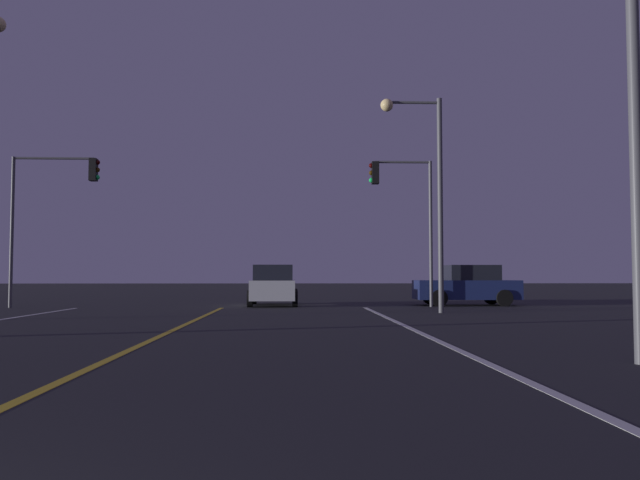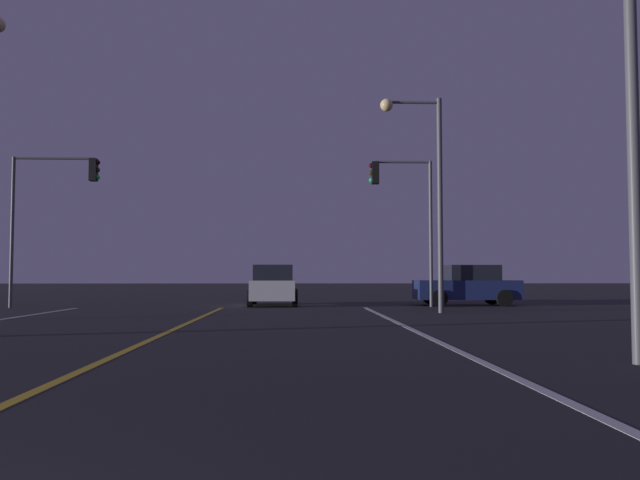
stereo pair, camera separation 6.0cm
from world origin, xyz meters
TOP-DOWN VIEW (x-y plane):
  - lane_edge_right at (5.61, 9.09)m, footprint 0.16×30.18m
  - lane_center_divider at (0.00, 9.09)m, footprint 0.16×30.18m
  - car_crossing_side at (10.15, 25.93)m, footprint 4.30×2.02m
  - car_ahead_far at (1.95, 26.11)m, footprint 2.02×4.30m
  - traffic_light_near_right at (7.21, 24.68)m, footprint 2.58×0.36m
  - traffic_light_near_left at (-6.77, 24.68)m, footprint 3.47×0.36m
  - street_lamp_right_near at (7.25, 7.57)m, footprint 2.45×0.44m
  - street_lamp_right_far at (7.29, 20.47)m, footprint 2.13×0.44m

SIDE VIEW (x-z plane):
  - lane_edge_right at x=5.61m, z-range 0.00..0.01m
  - lane_center_divider at x=0.00m, z-range 0.00..0.01m
  - car_crossing_side at x=10.15m, z-range -0.03..1.67m
  - car_ahead_far at x=1.95m, z-range -0.03..1.67m
  - traffic_light_near_right at x=7.21m, z-range 1.37..7.29m
  - traffic_light_near_left at x=-6.77m, z-range 1.43..7.41m
  - street_lamp_right_far at x=7.29m, z-range 1.04..8.40m
  - street_lamp_right_near at x=7.25m, z-range 1.11..9.45m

